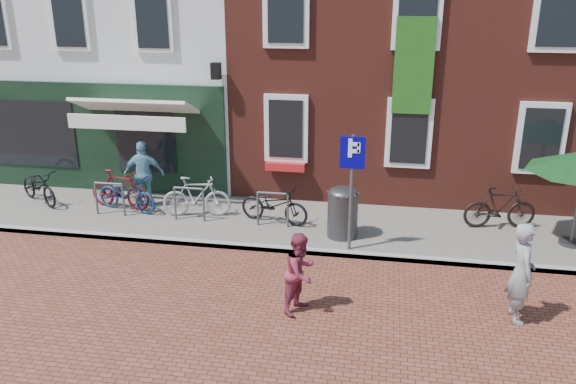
% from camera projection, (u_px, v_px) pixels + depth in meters
% --- Properties ---
extents(ground, '(80.00, 80.00, 0.00)m').
position_uv_depth(ground, '(239.00, 250.00, 12.20)').
color(ground, brown).
extents(sidewalk, '(24.00, 3.00, 0.10)m').
position_uv_depth(sidewalk, '(296.00, 224.00, 13.42)').
color(sidewalk, slate).
rests_on(sidewalk, ground).
extents(building_stucco, '(8.00, 8.00, 9.00)m').
position_uv_depth(building_stucco, '(138.00, 16.00, 18.04)').
color(building_stucco, silver).
rests_on(building_stucco, ground).
extents(building_brick_mid, '(6.00, 8.00, 10.00)m').
position_uv_depth(building_brick_mid, '(361.00, 0.00, 16.73)').
color(building_brick_mid, maroon).
rests_on(building_brick_mid, ground).
extents(litter_bin, '(0.67, 0.67, 1.22)m').
position_uv_depth(litter_bin, '(343.00, 209.00, 12.45)').
color(litter_bin, '#3B3C3E').
rests_on(litter_bin, sidewalk).
extents(parking_sign, '(0.50, 0.08, 2.46)m').
position_uv_depth(parking_sign, '(352.00, 173.00, 11.45)').
color(parking_sign, '#4C4C4F').
rests_on(parking_sign, sidewalk).
extents(woman, '(0.48, 0.67, 1.73)m').
position_uv_depth(woman, '(521.00, 273.00, 9.34)').
color(woman, gray).
rests_on(woman, ground).
extents(boy, '(0.78, 0.86, 1.43)m').
position_uv_depth(boy, '(301.00, 273.00, 9.67)').
color(boy, maroon).
rests_on(boy, ground).
extents(cafe_person, '(1.05, 0.63, 1.68)m').
position_uv_depth(cafe_person, '(144.00, 174.00, 14.19)').
color(cafe_person, '#68A4BB').
rests_on(cafe_person, sidewalk).
extents(bicycle_0, '(1.74, 1.39, 0.89)m').
position_uv_depth(bicycle_0, '(39.00, 186.00, 14.52)').
color(bicycle_0, black).
rests_on(bicycle_0, sidewalk).
extents(bicycle_1, '(1.69, 0.70, 0.98)m').
position_uv_depth(bicycle_1, '(120.00, 189.00, 14.13)').
color(bicycle_1, '#5E0E15').
rests_on(bicycle_1, sidewalk).
extents(bicycle_2, '(1.78, 0.99, 0.89)m').
position_uv_depth(bicycle_2, '(127.00, 194.00, 13.99)').
color(bicycle_2, navy).
rests_on(bicycle_2, sidewalk).
extents(bicycle_3, '(1.69, 0.75, 0.98)m').
position_uv_depth(bicycle_3, '(197.00, 196.00, 13.64)').
color(bicycle_3, '#98989B').
rests_on(bicycle_3, sidewalk).
extents(bicycle_4, '(1.78, 0.97, 0.89)m').
position_uv_depth(bicycle_4, '(274.00, 204.00, 13.27)').
color(bicycle_4, black).
rests_on(bicycle_4, sidewalk).
extents(bicycle_5, '(1.69, 0.74, 0.98)m').
position_uv_depth(bicycle_5, '(500.00, 207.00, 12.95)').
color(bicycle_5, black).
rests_on(bicycle_5, sidewalk).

